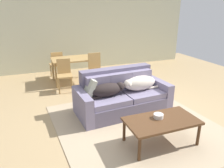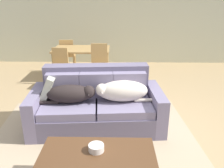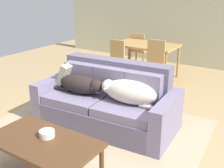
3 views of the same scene
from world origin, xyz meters
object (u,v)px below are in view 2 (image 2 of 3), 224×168
at_px(dog_on_left_cushion, 71,94).
at_px(dining_chair_far_left, 67,53).
at_px(dining_chair_near_right, 99,64).
at_px(dog_on_right_cushion, 121,91).
at_px(dining_table, 82,51).
at_px(dining_chair_near_left, 59,66).
at_px(bowl_on_coffee_table, 96,148).
at_px(coffee_table, 97,159).
at_px(throw_pillow_by_left_arm, 49,87).
at_px(couch, 97,105).

height_order(dog_on_left_cushion, dining_chair_far_left, dining_chair_far_left).
height_order(dog_on_left_cushion, dining_chair_near_right, dining_chair_near_right).
relative_size(dog_on_right_cushion, dining_table, 0.68).
distance_m(dining_chair_near_left, dining_chair_near_right, 0.89).
bearing_deg(dog_on_left_cushion, bowl_on_coffee_table, -72.42).
bearing_deg(dining_chair_near_right, dog_on_right_cushion, -76.79).
bearing_deg(dining_table, coffee_table, -79.75).
height_order(throw_pillow_by_left_arm, coffee_table, throw_pillow_by_left_arm).
xyz_separation_m(coffee_table, dining_table, (-0.67, 3.68, 0.27)).
xyz_separation_m(dog_on_right_cushion, coffee_table, (-0.26, -1.30, -0.22)).
xyz_separation_m(couch, bowl_on_coffee_table, (0.10, -1.30, 0.14)).
relative_size(bowl_on_coffee_table, dining_chair_near_right, 0.17).
height_order(dog_on_left_cushion, dining_chair_near_left, dining_chair_near_left).
height_order(dog_on_right_cushion, bowl_on_coffee_table, dog_on_right_cushion).
bearing_deg(dining_chair_near_left, coffee_table, -64.77).
xyz_separation_m(couch, dining_table, (-0.55, 2.30, 0.33)).
distance_m(dog_on_left_cushion, dining_table, 2.45).
height_order(dog_on_right_cushion, dining_table, dog_on_right_cushion).
distance_m(throw_pillow_by_left_arm, dining_chair_near_right, 1.83).
bearing_deg(dining_table, dog_on_right_cushion, -68.62).
bearing_deg(bowl_on_coffee_table, dining_chair_near_right, 93.42).
bearing_deg(dining_table, dining_chair_near_left, -124.45).
bearing_deg(bowl_on_coffee_table, dog_on_left_cushion, 111.71).
bearing_deg(dog_on_right_cushion, dining_chair_far_left, 111.27).
xyz_separation_m(couch, dining_chair_far_left, (-1.02, 2.87, 0.14)).
bearing_deg(coffee_table, dining_chair_near_right, 93.64).
xyz_separation_m(throw_pillow_by_left_arm, bowl_on_coffee_table, (0.83, -1.30, -0.16)).
xyz_separation_m(dining_chair_near_left, dining_chair_near_right, (0.89, 0.01, 0.04)).
bearing_deg(dog_on_right_cushion, coffee_table, -105.58).
xyz_separation_m(bowl_on_coffee_table, dining_table, (-0.65, 3.60, 0.19)).
height_order(coffee_table, bowl_on_coffee_table, bowl_on_coffee_table).
relative_size(dog_on_right_cushion, coffee_table, 0.77).
relative_size(dog_on_right_cushion, dining_chair_far_left, 1.06).
bearing_deg(dog_on_left_cushion, dining_table, 90.27).
height_order(throw_pillow_by_left_arm, dining_table, throw_pillow_by_left_arm).
distance_m(couch, throw_pillow_by_left_arm, 0.79).
bearing_deg(throw_pillow_by_left_arm, dining_chair_near_left, 97.94).
relative_size(couch, dining_chair_far_left, 2.39).
distance_m(bowl_on_coffee_table, dining_chair_near_right, 3.01).
xyz_separation_m(dog_on_right_cushion, dining_chair_near_left, (-1.35, 1.76, -0.13)).
bearing_deg(dog_on_right_cushion, dining_chair_near_left, 123.39).
distance_m(bowl_on_coffee_table, dining_table, 3.66).
bearing_deg(dog_on_right_cushion, dining_table, 107.26).
distance_m(couch, dining_chair_far_left, 3.05).
height_order(bowl_on_coffee_table, dining_table, dining_table).
xyz_separation_m(coffee_table, dining_chair_near_left, (-1.09, 3.06, 0.09)).
distance_m(couch, dining_chair_near_left, 1.95).
xyz_separation_m(coffee_table, dining_chair_far_left, (-1.14, 4.25, 0.08)).
xyz_separation_m(dog_on_left_cushion, bowl_on_coffee_table, (0.46, -1.16, -0.11)).
bearing_deg(dining_table, dog_on_left_cushion, -85.61).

